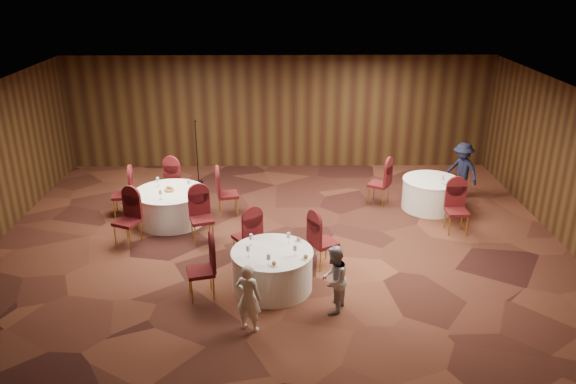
{
  "coord_description": "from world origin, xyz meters",
  "views": [
    {
      "loc": [
        0.06,
        -10.6,
        5.46
      ],
      "look_at": [
        0.2,
        0.2,
        1.1
      ],
      "focal_mm": 35.0,
      "sensor_mm": 36.0,
      "label": 1
    }
  ],
  "objects_px": {
    "table_main": "(272,269)",
    "table_left": "(171,206)",
    "woman_b": "(334,280)",
    "mic_stand": "(198,165)",
    "man_c": "(462,170)",
    "woman_a": "(249,298)",
    "table_right": "(430,194)"
  },
  "relations": [
    {
      "from": "table_left",
      "to": "mic_stand",
      "type": "relative_size",
      "value": 0.94
    },
    {
      "from": "table_main",
      "to": "table_left",
      "type": "height_order",
      "value": "same"
    },
    {
      "from": "table_left",
      "to": "table_right",
      "type": "bearing_deg",
      "value": 6.21
    },
    {
      "from": "woman_a",
      "to": "woman_b",
      "type": "bearing_deg",
      "value": -137.6
    },
    {
      "from": "table_left",
      "to": "woman_a",
      "type": "bearing_deg",
      "value": -64.41
    },
    {
      "from": "table_right",
      "to": "man_c",
      "type": "xyz_separation_m",
      "value": [
        0.94,
        0.73,
        0.33
      ]
    },
    {
      "from": "woman_b",
      "to": "woman_a",
      "type": "bearing_deg",
      "value": -49.09
    },
    {
      "from": "mic_stand",
      "to": "man_c",
      "type": "distance_m",
      "value": 6.86
    },
    {
      "from": "woman_b",
      "to": "man_c",
      "type": "xyz_separation_m",
      "value": [
        3.66,
        5.06,
        0.1
      ]
    },
    {
      "from": "table_right",
      "to": "mic_stand",
      "type": "distance_m",
      "value": 6.1
    },
    {
      "from": "table_main",
      "to": "woman_a",
      "type": "xyz_separation_m",
      "value": [
        -0.36,
        -1.26,
        0.22
      ]
    },
    {
      "from": "woman_a",
      "to": "woman_b",
      "type": "xyz_separation_m",
      "value": [
        1.39,
        0.51,
        0.01
      ]
    },
    {
      "from": "woman_b",
      "to": "man_c",
      "type": "distance_m",
      "value": 6.25
    },
    {
      "from": "table_left",
      "to": "man_c",
      "type": "distance_m",
      "value": 7.2
    },
    {
      "from": "table_right",
      "to": "man_c",
      "type": "bearing_deg",
      "value": 37.86
    },
    {
      "from": "table_main",
      "to": "woman_b",
      "type": "distance_m",
      "value": 1.3
    },
    {
      "from": "table_main",
      "to": "mic_stand",
      "type": "relative_size",
      "value": 0.86
    },
    {
      "from": "table_right",
      "to": "mic_stand",
      "type": "bearing_deg",
      "value": 162.89
    },
    {
      "from": "table_left",
      "to": "woman_b",
      "type": "relative_size",
      "value": 1.34
    },
    {
      "from": "woman_b",
      "to": "table_main",
      "type": "bearing_deg",
      "value": -105.08
    },
    {
      "from": "table_left",
      "to": "mic_stand",
      "type": "bearing_deg",
      "value": 83.39
    },
    {
      "from": "woman_b",
      "to": "man_c",
      "type": "height_order",
      "value": "man_c"
    },
    {
      "from": "mic_stand",
      "to": "woman_b",
      "type": "bearing_deg",
      "value": -63.09
    },
    {
      "from": "woman_a",
      "to": "woman_b",
      "type": "relative_size",
      "value": 0.98
    },
    {
      "from": "man_c",
      "to": "table_right",
      "type": "bearing_deg",
      "value": -88.92
    },
    {
      "from": "table_main",
      "to": "mic_stand",
      "type": "xyz_separation_m",
      "value": [
        -2.07,
        5.38,
        0.14
      ]
    },
    {
      "from": "mic_stand",
      "to": "man_c",
      "type": "bearing_deg",
      "value": -8.9
    },
    {
      "from": "table_main",
      "to": "mic_stand",
      "type": "distance_m",
      "value": 5.76
    },
    {
      "from": "table_main",
      "to": "woman_b",
      "type": "height_order",
      "value": "woman_b"
    },
    {
      "from": "mic_stand",
      "to": "woman_a",
      "type": "distance_m",
      "value": 6.85
    },
    {
      "from": "table_main",
      "to": "table_left",
      "type": "distance_m",
      "value": 3.75
    },
    {
      "from": "mic_stand",
      "to": "woman_b",
      "type": "height_order",
      "value": "mic_stand"
    }
  ]
}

